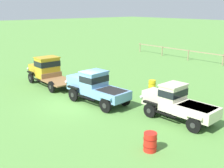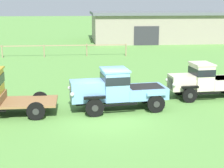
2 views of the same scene
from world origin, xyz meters
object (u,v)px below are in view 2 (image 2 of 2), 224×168
object	(u,v)px
farm_shed	(159,26)
vintage_truck_second_in_line	(116,89)
vintage_truck_midrow_center	(206,80)
oil_drum_near_fence	(115,80)

from	to	relation	value
farm_shed	vintage_truck_second_in_line	size ratio (longest dim) A/B	3.74
vintage_truck_second_in_line	vintage_truck_midrow_center	bearing A→B (deg)	18.03
vintage_truck_midrow_center	oil_drum_near_fence	xyz separation A→B (m)	(-4.84, 3.29, -0.62)
farm_shed	vintage_truck_second_in_line	distance (m)	32.66
oil_drum_near_fence	farm_shed	bearing A→B (deg)	70.84
vintage_truck_second_in_line	oil_drum_near_fence	world-z (taller)	vintage_truck_second_in_line
farm_shed	vintage_truck_second_in_line	world-z (taller)	farm_shed
vintage_truck_midrow_center	oil_drum_near_fence	world-z (taller)	vintage_truck_midrow_center
oil_drum_near_fence	vintage_truck_second_in_line	bearing A→B (deg)	-96.11
vintage_truck_second_in_line	oil_drum_near_fence	xyz separation A→B (m)	(0.54, 5.04, -0.72)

